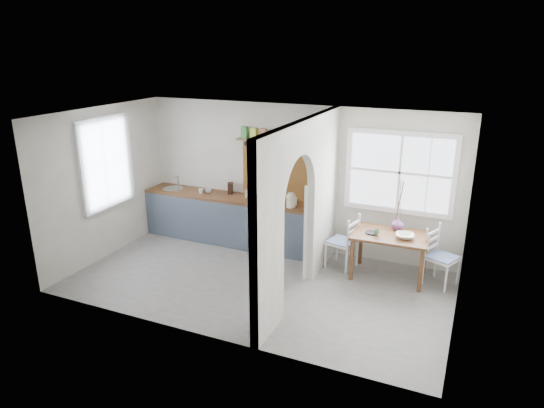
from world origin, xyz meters
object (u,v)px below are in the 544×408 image
at_px(dining_table, 389,256).
at_px(vase, 398,223).
at_px(kettle, 291,200).
at_px(chair_left, 342,241).
at_px(chair_right, 442,257).

xyz_separation_m(dining_table, vase, (0.05, 0.26, 0.47)).
distance_m(dining_table, vase, 0.54).
bearing_deg(kettle, dining_table, -29.86).
bearing_deg(chair_left, vase, 116.48).
bearing_deg(vase, kettle, -176.51).
distance_m(dining_table, chair_right, 0.80).
height_order(chair_left, vase, same).
xyz_separation_m(chair_right, kettle, (-2.54, 0.09, 0.57)).
xyz_separation_m(chair_right, vase, (-0.74, 0.20, 0.37)).
relative_size(chair_left, chair_right, 1.01).
relative_size(kettle, vase, 1.26).
height_order(chair_left, kettle, kettle).
xyz_separation_m(chair_left, kettle, (-0.96, 0.10, 0.56)).
bearing_deg(dining_table, chair_right, 2.71).
bearing_deg(chair_right, chair_left, 113.66).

